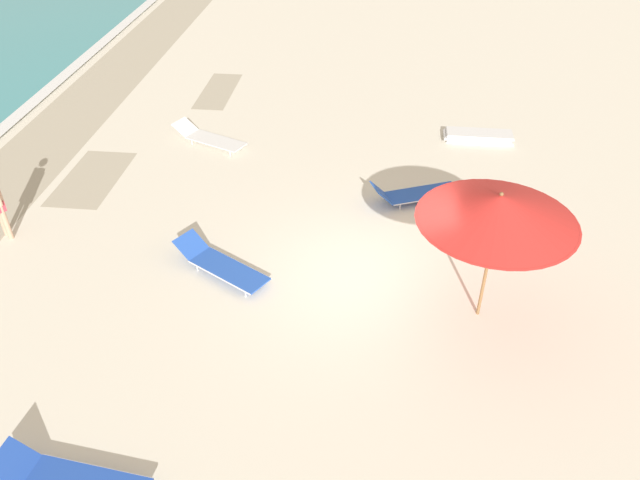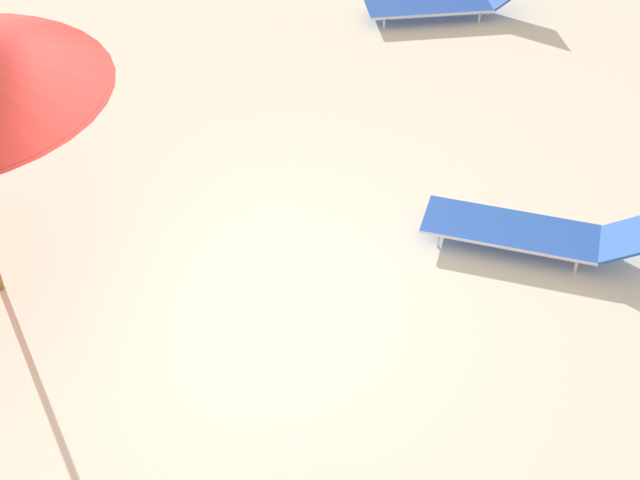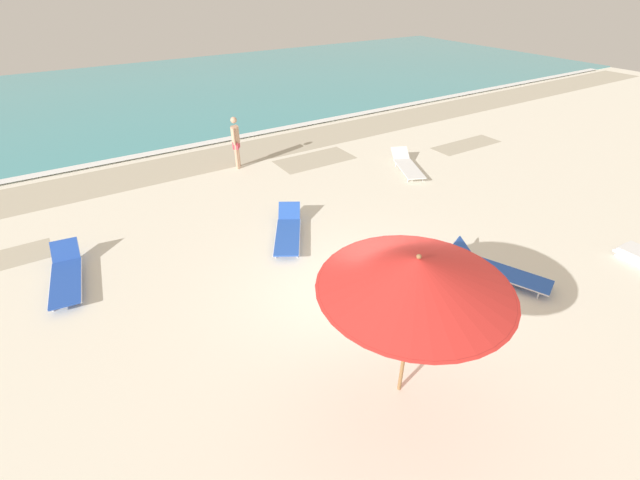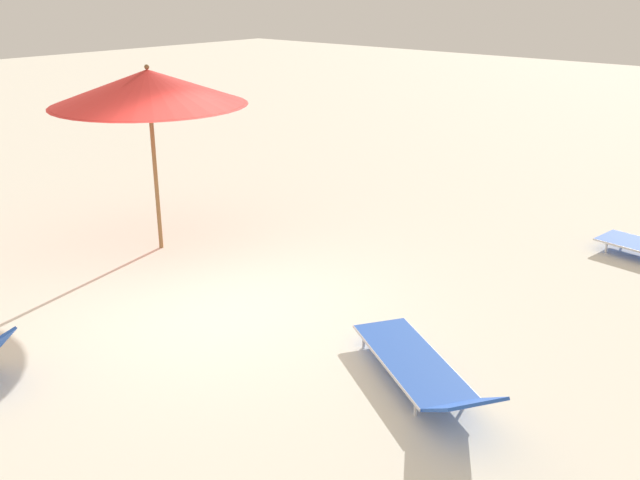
# 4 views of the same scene
# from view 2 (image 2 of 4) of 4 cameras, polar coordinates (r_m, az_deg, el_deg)

# --- Properties ---
(ground_plane) EXTENTS (60.00, 60.00, 0.16)m
(ground_plane) POSITION_cam_2_polar(r_m,az_deg,el_deg) (8.35, -6.24, -4.36)
(ground_plane) COLOR silver
(sun_lounger_beside_umbrella) EXTENTS (1.65, 2.18, 0.48)m
(sun_lounger_beside_umbrella) POSITION_cam_2_polar(r_m,az_deg,el_deg) (8.95, 13.60, 0.56)
(sun_lounger_beside_umbrella) COLOR blue
(sun_lounger_beside_umbrella) RESTS_ON ground_plane
(sun_lounger_near_water_right) EXTENTS (0.86, 2.26, 0.51)m
(sun_lounger_near_water_right) POSITION_cam_2_polar(r_m,az_deg,el_deg) (13.13, 7.99, 14.82)
(sun_lounger_near_water_right) COLOR blue
(sun_lounger_near_water_right) RESTS_ON ground_plane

